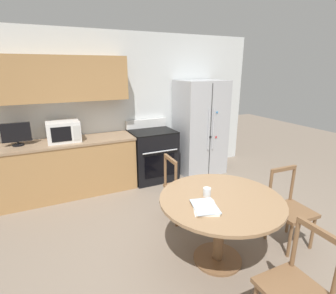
{
  "coord_description": "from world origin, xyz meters",
  "views": [
    {
      "loc": [
        -1.35,
        -1.97,
        2.0
      ],
      "look_at": [
        0.15,
        1.15,
        0.95
      ],
      "focal_mm": 28.0,
      "sensor_mm": 36.0,
      "label": 1
    }
  ],
  "objects_px": {
    "microwave": "(63,131)",
    "dining_chair_near": "(295,288)",
    "dining_chair_right": "(290,210)",
    "candle_glass": "(207,193)",
    "oven_range": "(153,155)",
    "refrigerator": "(200,128)",
    "dining_chair_far": "(181,189)",
    "countertop_tv": "(16,133)"
  },
  "relations": [
    {
      "from": "oven_range",
      "to": "candle_glass",
      "type": "distance_m",
      "value": 2.27
    },
    {
      "from": "microwave",
      "to": "countertop_tv",
      "type": "bearing_deg",
      "value": 175.38
    },
    {
      "from": "countertop_tv",
      "to": "dining_chair_far",
      "type": "bearing_deg",
      "value": -37.14
    },
    {
      "from": "dining_chair_right",
      "to": "dining_chair_far",
      "type": "bearing_deg",
      "value": -46.75
    },
    {
      "from": "dining_chair_right",
      "to": "candle_glass",
      "type": "distance_m",
      "value": 1.09
    },
    {
      "from": "countertop_tv",
      "to": "dining_chair_right",
      "type": "height_order",
      "value": "countertop_tv"
    },
    {
      "from": "microwave",
      "to": "dining_chair_right",
      "type": "distance_m",
      "value": 3.33
    },
    {
      "from": "microwave",
      "to": "dining_chair_near",
      "type": "bearing_deg",
      "value": -68.61
    },
    {
      "from": "dining_chair_near",
      "to": "dining_chair_far",
      "type": "relative_size",
      "value": 1.0
    },
    {
      "from": "dining_chair_near",
      "to": "candle_glass",
      "type": "relative_size",
      "value": 10.18
    },
    {
      "from": "countertop_tv",
      "to": "dining_chair_near",
      "type": "relative_size",
      "value": 0.43
    },
    {
      "from": "refrigerator",
      "to": "dining_chair_right",
      "type": "height_order",
      "value": "refrigerator"
    },
    {
      "from": "dining_chair_near",
      "to": "candle_glass",
      "type": "distance_m",
      "value": 1.08
    },
    {
      "from": "dining_chair_far",
      "to": "oven_range",
      "type": "bearing_deg",
      "value": 175.94
    },
    {
      "from": "oven_range",
      "to": "dining_chair_far",
      "type": "distance_m",
      "value": 1.42
    },
    {
      "from": "microwave",
      "to": "candle_glass",
      "type": "xyz_separation_m",
      "value": [
        1.16,
        -2.24,
        -0.28
      ]
    },
    {
      "from": "oven_range",
      "to": "candle_glass",
      "type": "bearing_deg",
      "value": -98.06
    },
    {
      "from": "oven_range",
      "to": "dining_chair_far",
      "type": "relative_size",
      "value": 1.2
    },
    {
      "from": "oven_range",
      "to": "dining_chair_near",
      "type": "distance_m",
      "value": 3.25
    },
    {
      "from": "microwave",
      "to": "dining_chair_right",
      "type": "height_order",
      "value": "microwave"
    },
    {
      "from": "refrigerator",
      "to": "dining_chair_right",
      "type": "xyz_separation_m",
      "value": [
        -0.28,
        -2.39,
        -0.46
      ]
    },
    {
      "from": "dining_chair_near",
      "to": "dining_chair_right",
      "type": "distance_m",
      "value": 1.21
    },
    {
      "from": "microwave",
      "to": "candle_glass",
      "type": "relative_size",
      "value": 5.43
    },
    {
      "from": "countertop_tv",
      "to": "dining_chair_right",
      "type": "bearing_deg",
      "value": -41.56
    },
    {
      "from": "oven_range",
      "to": "dining_chair_right",
      "type": "distance_m",
      "value": 2.53
    },
    {
      "from": "oven_range",
      "to": "refrigerator",
      "type": "bearing_deg",
      "value": -2.34
    },
    {
      "from": "oven_range",
      "to": "candle_glass",
      "type": "height_order",
      "value": "oven_range"
    },
    {
      "from": "dining_chair_near",
      "to": "dining_chair_right",
      "type": "xyz_separation_m",
      "value": [
        0.9,
        0.81,
        0.0
      ]
    },
    {
      "from": "candle_glass",
      "to": "refrigerator",
      "type": "bearing_deg",
      "value": 59.36
    },
    {
      "from": "dining_chair_near",
      "to": "oven_range",
      "type": "bearing_deg",
      "value": -2.69
    },
    {
      "from": "dining_chair_right",
      "to": "microwave",
      "type": "bearing_deg",
      "value": -45.43
    },
    {
      "from": "microwave",
      "to": "dining_chair_near",
      "type": "height_order",
      "value": "microwave"
    },
    {
      "from": "dining_chair_near",
      "to": "dining_chair_right",
      "type": "bearing_deg",
      "value": -47.12
    },
    {
      "from": "microwave",
      "to": "candle_glass",
      "type": "height_order",
      "value": "microwave"
    },
    {
      "from": "candle_glass",
      "to": "microwave",
      "type": "bearing_deg",
      "value": 117.39
    },
    {
      "from": "countertop_tv",
      "to": "dining_chair_right",
      "type": "distance_m",
      "value": 3.81
    },
    {
      "from": "candle_glass",
      "to": "dining_chair_far",
      "type": "bearing_deg",
      "value": 79.75
    },
    {
      "from": "refrigerator",
      "to": "countertop_tv",
      "type": "xyz_separation_m",
      "value": [
        -3.09,
        0.1,
        0.19
      ]
    },
    {
      "from": "refrigerator",
      "to": "dining_chair_far",
      "type": "distance_m",
      "value": 1.84
    },
    {
      "from": "dining_chair_far",
      "to": "candle_glass",
      "type": "xyz_separation_m",
      "value": [
        -0.15,
        -0.82,
        0.35
      ]
    },
    {
      "from": "oven_range",
      "to": "microwave",
      "type": "xyz_separation_m",
      "value": [
        -1.47,
        0.01,
        0.59
      ]
    },
    {
      "from": "dining_chair_near",
      "to": "dining_chair_far",
      "type": "xyz_separation_m",
      "value": [
        0.03,
        1.84,
        0.0
      ]
    }
  ]
}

